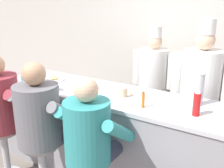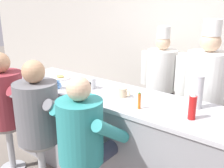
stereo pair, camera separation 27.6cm
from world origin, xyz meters
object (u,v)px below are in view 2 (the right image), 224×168
at_px(cook_in_whites_near, 161,80).
at_px(cup_stack_steel, 199,92).
at_px(breakfast_plate, 60,78).
at_px(diner_seated_maroon, 8,101).
at_px(hot_sauce_bottle_orange, 139,101).
at_px(diner_seated_teal, 83,135).
at_px(cereal_bowl, 35,75).
at_px(napkin_dispenser_chrome, 91,83).
at_px(ketchup_bottle_red, 192,106).
at_px(cook_in_whites_far, 205,93).
at_px(coffee_mug_tan, 123,92).
at_px(diner_seated_grey, 41,115).
at_px(coffee_mug_blue, 56,85).

bearing_deg(cook_in_whites_near, cup_stack_steel, -47.56).
height_order(breakfast_plate, diner_seated_maroon, diner_seated_maroon).
relative_size(hot_sauce_bottle_orange, cook_in_whites_near, 0.09).
relative_size(diner_seated_teal, cook_in_whites_near, 0.84).
distance_m(cereal_bowl, cup_stack_steel, 2.10).
relative_size(napkin_dispenser_chrome, cook_in_whites_near, 0.07).
relative_size(cereal_bowl, diner_seated_maroon, 0.11).
height_order(ketchup_bottle_red, cook_in_whites_near, cook_in_whites_near).
distance_m(breakfast_plate, diner_seated_teal, 1.26).
bearing_deg(cook_in_whites_far, cook_in_whites_near, 152.15).
distance_m(coffee_mug_tan, napkin_dispenser_chrome, 0.46).
xyz_separation_m(cup_stack_steel, napkin_dispenser_chrome, (-1.18, -0.18, -0.10)).
bearing_deg(napkin_dispenser_chrome, diner_seated_grey, -101.88).
bearing_deg(coffee_mug_tan, napkin_dispenser_chrome, -179.55).
relative_size(hot_sauce_bottle_orange, coffee_mug_blue, 1.17).
height_order(breakfast_plate, napkin_dispenser_chrome, napkin_dispenser_chrome).
bearing_deg(coffee_mug_blue, coffee_mug_tan, 18.22).
bearing_deg(diner_seated_maroon, hot_sauce_bottle_orange, 16.80).
relative_size(coffee_mug_tan, cup_stack_steel, 0.45).
height_order(coffee_mug_tan, cup_stack_steel, cup_stack_steel).
xyz_separation_m(cook_in_whites_near, cook_in_whites_far, (0.76, -0.40, 0.08)).
bearing_deg(diner_seated_maroon, coffee_mug_blue, 40.89).
xyz_separation_m(napkin_dispenser_chrome, diner_seated_maroon, (-0.73, -0.62, -0.21)).
relative_size(ketchup_bottle_red, cereal_bowl, 1.60).
relative_size(ketchup_bottle_red, breakfast_plate, 1.03).
height_order(coffee_mug_tan, napkin_dispenser_chrome, napkin_dispenser_chrome).
height_order(ketchup_bottle_red, coffee_mug_tan, ketchup_bottle_red).
height_order(breakfast_plate, diner_seated_teal, diner_seated_teal).
bearing_deg(ketchup_bottle_red, cook_in_whites_near, 127.12).
xyz_separation_m(coffee_mug_blue, cook_in_whites_far, (1.37, 0.98, -0.08)).
bearing_deg(cook_in_whites_far, hot_sauce_bottle_orange, -108.59).
relative_size(ketchup_bottle_red, hot_sauce_bottle_orange, 1.64).
xyz_separation_m(cereal_bowl, diner_seated_maroon, (0.17, -0.52, -0.17)).
bearing_deg(coffee_mug_tan, breakfast_plate, 177.41).
distance_m(diner_seated_teal, cook_in_whites_far, 1.49).
bearing_deg(cereal_bowl, breakfast_plate, 25.21).
distance_m(breakfast_plate, coffee_mug_blue, 0.40).
relative_size(hot_sauce_bottle_orange, cereal_bowl, 0.98).
height_order(coffee_mug_blue, diner_seated_maroon, diner_seated_maroon).
distance_m(coffee_mug_blue, diner_seated_teal, 0.89).
relative_size(breakfast_plate, diner_seated_maroon, 0.17).
xyz_separation_m(cereal_bowl, cup_stack_steel, (2.08, 0.28, 0.13)).
distance_m(cereal_bowl, cook_in_whites_near, 1.73).
relative_size(diner_seated_maroon, cook_in_whites_near, 0.88).
xyz_separation_m(coffee_mug_tan, napkin_dispenser_chrome, (-0.46, -0.00, 0.01)).
height_order(diner_seated_maroon, diner_seated_teal, diner_seated_maroon).
distance_m(ketchup_bottle_red, breakfast_plate, 1.81).
bearing_deg(coffee_mug_tan, cook_in_whites_near, 97.60).
bearing_deg(cereal_bowl, diner_seated_teal, -20.73).
bearing_deg(cup_stack_steel, coffee_mug_blue, -163.86).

